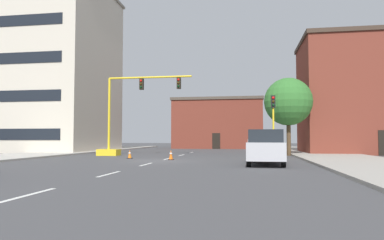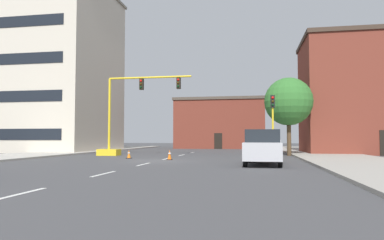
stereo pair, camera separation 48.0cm
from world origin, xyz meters
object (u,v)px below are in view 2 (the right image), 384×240
(traffic_light_pole_right, at_px, (273,112))
(traffic_cone_roadside_b, at_px, (170,155))
(tree_right_mid, at_px, (289,102))
(traffic_signal_gantry, at_px, (120,130))
(traffic_cone_roadside_a, at_px, (129,154))
(pickup_truck_silver, at_px, (263,148))

(traffic_light_pole_right, distance_m, traffic_cone_roadside_b, 8.68)
(tree_right_mid, bearing_deg, traffic_signal_gantry, -171.04)
(tree_right_mid, distance_m, traffic_cone_roadside_a, 14.35)
(traffic_cone_roadside_b, bearing_deg, traffic_cone_roadside_a, 162.12)
(pickup_truck_silver, bearing_deg, traffic_cone_roadside_a, 155.13)
(traffic_signal_gantry, relative_size, traffic_cone_roadside_a, 12.76)
(tree_right_mid, height_order, traffic_cone_roadside_b, tree_right_mid)
(traffic_signal_gantry, relative_size, tree_right_mid, 1.21)
(traffic_signal_gantry, distance_m, tree_right_mid, 14.84)
(traffic_light_pole_right, xyz_separation_m, traffic_cone_roadside_a, (-10.66, -2.42, -3.21))
(traffic_signal_gantry, bearing_deg, pickup_truck_silver, -35.08)
(traffic_light_pole_right, xyz_separation_m, pickup_truck_silver, (-0.95, -6.92, -2.55))
(traffic_cone_roadside_a, bearing_deg, traffic_signal_gantry, 120.02)
(traffic_cone_roadside_a, bearing_deg, traffic_cone_roadside_b, -17.88)
(tree_right_mid, relative_size, traffic_cone_roadside_b, 9.56)
(traffic_signal_gantry, height_order, traffic_cone_roadside_a, traffic_signal_gantry)
(pickup_truck_silver, relative_size, traffic_cone_roadside_b, 7.74)
(pickup_truck_silver, height_order, traffic_cone_roadside_a, pickup_truck_silver)
(traffic_cone_roadside_a, bearing_deg, traffic_light_pole_right, 12.81)
(traffic_signal_gantry, distance_m, traffic_cone_roadside_a, 4.88)
(traffic_signal_gantry, relative_size, traffic_light_pole_right, 1.71)
(tree_right_mid, xyz_separation_m, traffic_cone_roadside_a, (-12.20, -6.18, -4.35))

